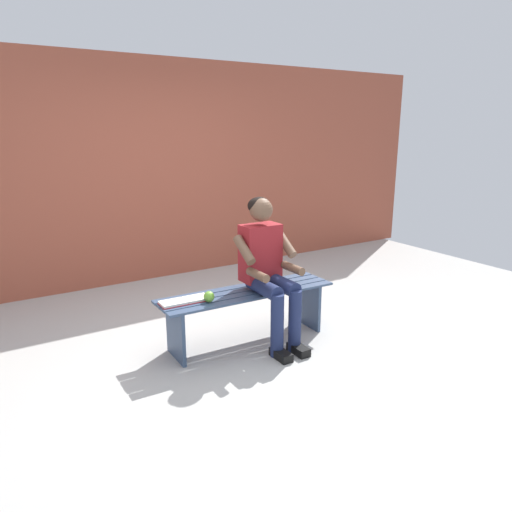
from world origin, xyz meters
The scene contains 6 objects.
ground_plane centered at (0.92, 1.00, -0.02)m, with size 10.00×7.00×0.04m, color #B2B2AD.
brick_wall centered at (0.50, -2.33, 1.33)m, with size 9.50×0.24×2.65m, color #9E4C38.
bench_near centered at (0.00, 0.00, 0.35)m, with size 1.59×0.45×0.47m.
person_seated centered at (-0.15, 0.10, 0.71)m, with size 0.50×0.69×1.28m.
apple centered at (0.40, 0.07, 0.52)m, with size 0.09×0.09×0.09m, color #72B738.
book_open centered at (0.57, -0.04, 0.48)m, with size 0.42×0.17×0.02m.
Camera 1 is at (2.01, 3.35, 1.84)m, focal length 33.34 mm.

